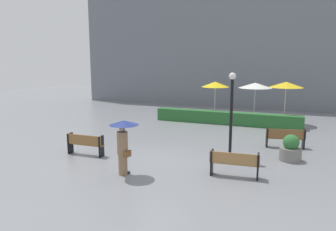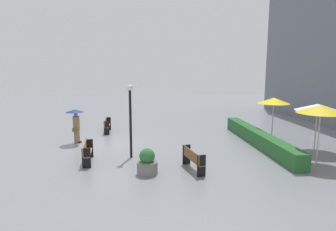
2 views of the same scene
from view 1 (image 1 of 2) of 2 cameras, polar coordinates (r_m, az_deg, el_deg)
name	(u,v)px [view 1 (image 1 of 2)]	position (r m, az deg, el deg)	size (l,w,h in m)	color
ground_plane	(158,161)	(13.07, -1.80, -8.06)	(60.00, 60.00, 0.00)	gray
bench_far_right	(285,137)	(15.74, 20.10, -3.56)	(1.77, 0.70, 0.89)	brown
bench_near_right	(234,162)	(11.42, 11.70, -8.14)	(1.71, 0.51, 0.90)	#9E7242
bench_near_left	(85,143)	(14.12, -14.53, -4.75)	(1.68, 0.39, 0.90)	olive
pedestrian_with_umbrella	(123,139)	(11.30, -7.94, -4.14)	(1.02, 1.02, 1.97)	#8C6B4C
planter_pot	(291,149)	(13.88, 20.93, -5.64)	(0.85, 0.85, 1.08)	slate
lamp_post	(231,106)	(13.06, 11.20, 1.63)	(0.28, 0.28, 3.53)	black
patio_umbrella_yellow	(215,84)	(21.75, 8.38, 5.47)	(1.85, 1.85, 2.56)	silver
patio_umbrella_white	(255,85)	(22.48, 15.23, 5.17)	(2.23, 2.23, 2.48)	silver
patio_umbrella_yellow_far	(286,85)	(21.18, 20.23, 5.15)	(2.05, 2.05, 2.67)	silver
hedge_strip	(226,118)	(20.50, 10.24, -0.44)	(9.10, 0.70, 0.79)	#28602D
building_facade	(235,38)	(27.88, 11.86, 13.37)	(28.00, 1.20, 11.60)	slate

